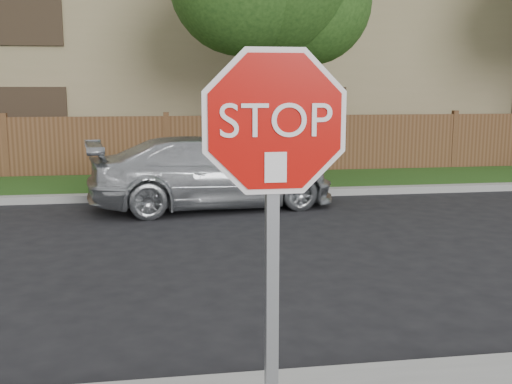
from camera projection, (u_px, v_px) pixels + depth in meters
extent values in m
cube|color=gray|center=(169.00, 196.00, 12.59)|extent=(70.00, 0.30, 0.15)
cube|color=#1E4714|center=(168.00, 184.00, 14.20)|extent=(70.00, 3.00, 0.12)
cube|color=#51321C|center=(167.00, 147.00, 15.63)|extent=(70.00, 0.12, 1.60)
cube|color=#93845B|center=(164.00, 68.00, 20.71)|extent=(34.00, 8.00, 6.00)
cylinder|color=#382B21|center=(273.00, 103.00, 14.16)|extent=(0.44, 0.44, 3.92)
sphere|color=#1B3D12|center=(308.00, 1.00, 14.18)|extent=(3.00, 3.00, 3.00)
cube|color=gray|center=(272.00, 294.00, 3.13)|extent=(0.06, 0.06, 2.30)
cylinder|color=white|center=(275.00, 122.00, 2.91)|extent=(1.01, 0.02, 1.01)
cylinder|color=#B90C07|center=(275.00, 122.00, 2.90)|extent=(0.93, 0.02, 0.93)
cube|color=white|center=(276.00, 167.00, 2.92)|extent=(0.11, 0.00, 0.15)
imported|color=#ADB1B4|center=(213.00, 172.00, 11.68)|extent=(5.00, 2.58, 1.39)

